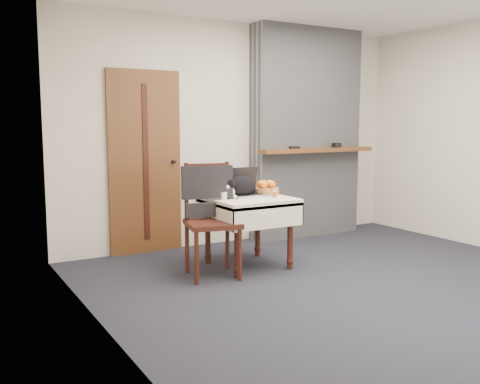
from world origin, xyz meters
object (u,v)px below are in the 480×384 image
Objects in this scene: laptop at (245,189)px; fruit_basket at (266,189)px; cat at (242,187)px; side_table at (248,209)px; cream_jar at (224,196)px; chair at (209,204)px; pill_bottle at (275,194)px; door at (145,163)px.

laptop reaches higher than fruit_basket.
cat is at bearing -177.67° from fruit_basket.
side_table is 0.33m from cream_jar.
side_table is 1.54× the size of cat.
chair is at bearing 173.45° from cat.
side_table is 0.73× the size of chair.
pill_bottle is at bearing -99.06° from fruit_basket.
cat is at bearing 26.21° from chair.
laptop is at bearing 167.42° from fruit_basket.
side_table is at bearing 5.26° from cream_jar.
cream_jar is at bearing 167.14° from pill_bottle.
chair is (-0.46, -0.05, 0.09)m from side_table.
cat reaches higher than cream_jar.
pill_bottle is (0.26, -0.19, -0.07)m from cat.
pill_bottle is (0.89, -1.22, -0.26)m from door.
chair is (-0.67, 0.09, -0.06)m from pill_bottle.
door reaches higher than cream_jar.
side_table is at bearing 18.59° from chair.
cat reaches higher than pill_bottle.
pill_bottle is at bearing -12.86° from cream_jar.
cat is at bearing 17.74° from cream_jar.
cat is (0.62, -1.03, -0.20)m from door.
cat is (-0.05, 0.05, 0.22)m from side_table.
chair is at bearing 172.01° from pill_bottle.
door is 1.88× the size of chair.
fruit_basket reaches higher than side_table.
laptop is 0.52m from chair.
door is at bearing 121.78° from side_table.
cat is 7.16× the size of pill_bottle.
side_table is 0.47m from chair.
cat reaches higher than fruit_basket.
fruit_basket is at bearing -12.02° from laptop.
cat is at bearing -58.83° from door.
laptop is 5.25× the size of cream_jar.
door is 27.22× the size of cream_jar.
chair is at bearing -173.97° from side_table.
door is 3.94× the size of cat.
chair is at bearing -172.63° from cream_jar.
cream_jar is (-0.32, -0.14, -0.03)m from laptop.
door reaches higher than pill_bottle.
door is 1.22m from laptop.
cat reaches higher than side_table.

